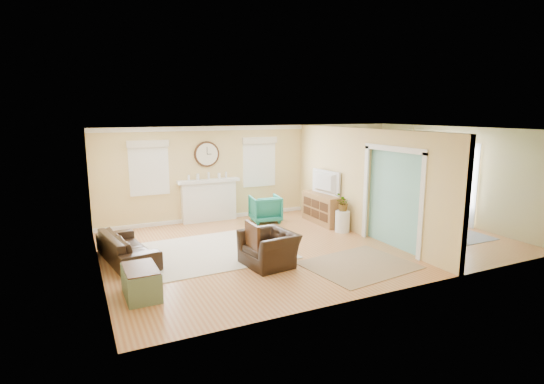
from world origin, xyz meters
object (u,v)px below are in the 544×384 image
object	(u,v)px
credenza	(323,209)
dining_table	(415,217)
eames_chair	(269,249)
sofa	(127,247)
green_chair	(265,209)

from	to	relation	value
credenza	dining_table	bearing A→B (deg)	-42.08
dining_table	credenza	bearing A→B (deg)	43.61
eames_chair	sofa	bearing A→B (deg)	-128.13
eames_chair	green_chair	world-z (taller)	green_chair
credenza	dining_table	xyz separation A→B (m)	(1.77, -1.60, -0.07)
credenza	dining_table	distance (m)	2.38
sofa	dining_table	world-z (taller)	dining_table
green_chair	credenza	distance (m)	1.57
eames_chair	dining_table	size ratio (longest dim) A/B	0.55
eames_chair	green_chair	distance (m)	3.37
sofa	credenza	distance (m)	5.25
sofa	credenza	bearing A→B (deg)	-90.14
sofa	credenza	xyz separation A→B (m)	(5.18, 0.85, 0.11)
sofa	green_chair	world-z (taller)	green_chair
eames_chair	credenza	xyz separation A→B (m)	(2.68, 2.30, 0.07)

